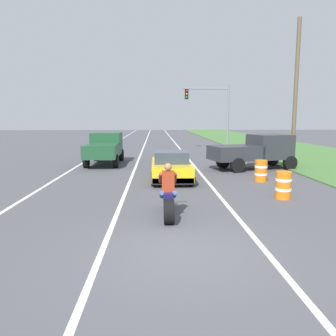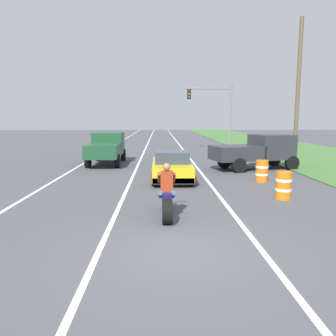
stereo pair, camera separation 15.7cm
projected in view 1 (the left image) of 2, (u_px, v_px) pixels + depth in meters
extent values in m
plane|color=#4C4C51|center=(184.00, 252.00, 7.29)|extent=(160.00, 160.00, 0.00)
cube|color=white|center=(96.00, 155.00, 26.85)|extent=(0.14, 120.00, 0.01)
cube|color=white|center=(185.00, 154.00, 27.13)|extent=(0.14, 120.00, 0.01)
cube|color=white|center=(141.00, 155.00, 26.99)|extent=(0.14, 120.00, 0.01)
cube|color=#477538|center=(307.00, 154.00, 27.51)|extent=(10.00, 120.00, 0.06)
cylinder|color=black|center=(169.00, 212.00, 9.18)|extent=(0.28, 0.69, 0.69)
cylinder|color=black|center=(167.00, 199.00, 10.71)|extent=(0.12, 0.63, 0.63)
cube|color=#1E194C|center=(168.00, 196.00, 9.95)|extent=(0.28, 1.10, 0.36)
cylinder|color=#B2B2B7|center=(167.00, 189.00, 10.58)|extent=(0.08, 0.36, 0.73)
cylinder|color=#A5A5AA|center=(167.00, 176.00, 10.50)|extent=(0.70, 0.05, 0.05)
cube|color=#993319|center=(168.00, 181.00, 9.66)|extent=(0.36, 0.24, 0.60)
sphere|color=#9E7051|center=(168.00, 167.00, 9.59)|extent=(0.22, 0.22, 0.22)
cylinder|color=#384C7A|center=(162.00, 195.00, 9.74)|extent=(0.14, 0.47, 0.32)
cylinder|color=#993319|center=(160.00, 178.00, 9.94)|extent=(0.10, 0.51, 0.40)
cylinder|color=#384C7A|center=(174.00, 194.00, 9.75)|extent=(0.14, 0.47, 0.32)
cylinder|color=#993319|center=(175.00, 178.00, 9.95)|extent=(0.10, 0.51, 0.40)
cube|color=yellow|center=(171.00, 168.00, 15.96)|extent=(1.80, 4.30, 0.64)
cube|color=#333D4C|center=(171.00, 157.00, 15.68)|extent=(1.56, 1.70, 0.52)
cube|color=black|center=(173.00, 181.00, 13.97)|extent=(1.76, 0.20, 0.28)
cylinder|color=black|center=(154.00, 168.00, 17.54)|extent=(0.24, 0.64, 0.64)
cylinder|color=black|center=(184.00, 168.00, 17.61)|extent=(0.24, 0.64, 0.64)
cylinder|color=black|center=(154.00, 179.00, 14.38)|extent=(0.24, 0.64, 0.64)
cylinder|color=black|center=(191.00, 178.00, 14.44)|extent=(0.24, 0.64, 0.64)
cube|color=#1E4C2D|center=(107.00, 143.00, 22.13)|extent=(1.90, 2.10, 1.40)
cube|color=#333D4C|center=(107.00, 137.00, 22.42)|extent=(1.67, 0.29, 0.57)
cube|color=#1E4C2D|center=(102.00, 151.00, 19.95)|extent=(1.90, 2.70, 0.80)
cylinder|color=black|center=(96.00, 155.00, 23.01)|extent=(0.28, 0.80, 0.80)
cylinder|color=black|center=(121.00, 155.00, 23.08)|extent=(0.28, 0.80, 0.80)
cylinder|color=black|center=(86.00, 161.00, 19.70)|extent=(0.28, 0.80, 0.80)
cylinder|color=black|center=(116.00, 161.00, 19.77)|extent=(0.28, 0.80, 0.80)
cube|color=#2D3035|center=(270.00, 147.00, 19.40)|extent=(2.52, 2.38, 1.40)
cube|color=#333D4C|center=(275.00, 140.00, 19.45)|extent=(0.71, 1.69, 0.57)
cube|color=#2D3035|center=(235.00, 153.00, 18.79)|extent=(3.10, 2.53, 0.80)
cylinder|color=black|center=(272.00, 159.00, 20.59)|extent=(0.85, 0.48, 0.80)
cylinder|color=black|center=(290.00, 163.00, 18.94)|extent=(0.85, 0.48, 0.80)
cylinder|color=black|center=(223.00, 161.00, 19.61)|extent=(0.85, 0.48, 0.80)
cylinder|color=black|center=(238.00, 165.00, 17.96)|extent=(0.85, 0.48, 0.80)
cylinder|color=gray|center=(228.00, 118.00, 30.71)|extent=(0.18, 0.18, 6.00)
cylinder|color=gray|center=(205.00, 89.00, 30.24)|extent=(4.24, 0.12, 0.12)
cube|color=black|center=(187.00, 94.00, 30.25)|extent=(0.32, 0.24, 0.90)
sphere|color=red|center=(187.00, 91.00, 30.07)|extent=(0.16, 0.16, 0.16)
sphere|color=orange|center=(187.00, 94.00, 30.11)|extent=(0.16, 0.16, 0.16)
sphere|color=green|center=(187.00, 97.00, 30.15)|extent=(0.16, 0.16, 0.16)
cylinder|color=brown|center=(296.00, 94.00, 20.08)|extent=(0.24, 0.24, 8.78)
cylinder|color=orange|center=(283.00, 185.00, 12.08)|extent=(0.56, 0.56, 1.00)
cylinder|color=white|center=(284.00, 180.00, 12.05)|extent=(0.58, 0.58, 0.10)
cylinder|color=white|center=(283.00, 189.00, 12.10)|extent=(0.58, 0.58, 0.10)
cylinder|color=orange|center=(261.00, 171.00, 15.39)|extent=(0.56, 0.56, 1.00)
cylinder|color=white|center=(261.00, 167.00, 15.36)|extent=(0.58, 0.58, 0.10)
cylinder|color=white|center=(261.00, 174.00, 15.41)|extent=(0.58, 0.58, 0.10)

